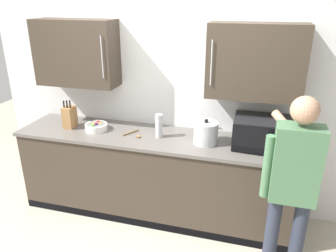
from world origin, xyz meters
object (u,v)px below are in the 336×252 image
(stock_pot, at_px, (206,133))
(wooden_spoon, at_px, (135,134))
(microwave_oven, at_px, (261,133))
(thermos_flask, at_px, (159,126))
(knife_block, at_px, (70,117))
(person_figure, at_px, (292,182))
(fruit_bowl, at_px, (96,126))

(stock_pot, bearing_deg, wooden_spoon, -179.60)
(microwave_oven, height_order, wooden_spoon, microwave_oven)
(stock_pot, distance_m, thermos_flask, 0.49)
(microwave_oven, distance_m, stock_pot, 0.53)
(knife_block, relative_size, person_figure, 0.19)
(wooden_spoon, bearing_deg, person_figure, -23.25)
(microwave_oven, relative_size, thermos_flask, 2.27)
(stock_pot, distance_m, knife_block, 1.54)
(stock_pot, relative_size, person_figure, 0.20)
(knife_block, bearing_deg, wooden_spoon, -1.60)
(thermos_flask, distance_m, person_figure, 1.44)
(fruit_bowl, height_order, thermos_flask, thermos_flask)
(microwave_oven, xyz_separation_m, stock_pot, (-0.53, -0.07, -0.03))
(thermos_flask, bearing_deg, microwave_oven, 2.85)
(knife_block, bearing_deg, fruit_bowl, 0.85)
(stock_pot, xyz_separation_m, wooden_spoon, (-0.76, -0.01, -0.10))
(wooden_spoon, xyz_separation_m, knife_block, (-0.78, 0.02, 0.11))
(microwave_oven, relative_size, fruit_bowl, 2.36)
(stock_pot, bearing_deg, person_figure, -40.60)
(thermos_flask, height_order, person_figure, person_figure)
(fruit_bowl, xyz_separation_m, stock_pot, (1.22, -0.02, 0.07))
(fruit_bowl, bearing_deg, stock_pot, -1.00)
(microwave_oven, bearing_deg, fruit_bowl, -178.35)
(wooden_spoon, bearing_deg, microwave_oven, 3.43)
(knife_block, xyz_separation_m, person_figure, (2.31, -0.68, -0.06))
(fruit_bowl, relative_size, thermos_flask, 0.96)
(knife_block, bearing_deg, thermos_flask, 0.24)
(microwave_oven, bearing_deg, wooden_spoon, -176.57)
(person_figure, bearing_deg, wooden_spoon, 156.75)
(microwave_oven, height_order, knife_block, knife_block)
(fruit_bowl, height_order, wooden_spoon, fruit_bowl)
(wooden_spoon, xyz_separation_m, person_figure, (1.53, -0.66, 0.06))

